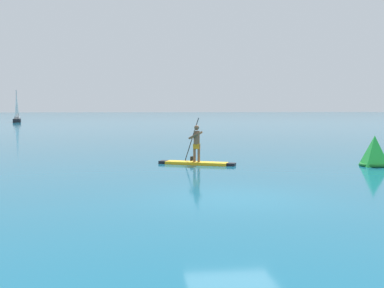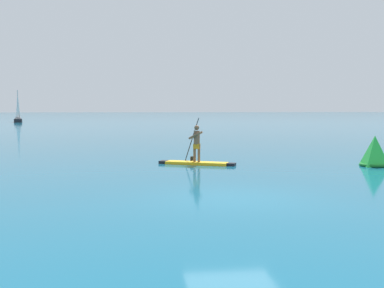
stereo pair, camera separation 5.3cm
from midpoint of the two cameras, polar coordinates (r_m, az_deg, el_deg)
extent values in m
plane|color=#145B7A|center=(13.45, 4.72, -6.20)|extent=(440.00, 440.00, 0.00)
cube|color=yellow|center=(20.93, 0.49, -2.24)|extent=(2.70, 1.69, 0.12)
cube|color=black|center=(21.42, -3.38, -2.10)|extent=(0.49, 0.54, 0.12)
cube|color=black|center=(20.55, 4.52, -2.38)|extent=(0.46, 0.48, 0.12)
cylinder|color=brown|center=(20.92, 0.21, -1.04)|extent=(0.11, 0.11, 0.75)
cylinder|color=brown|center=(20.86, 0.72, -1.06)|extent=(0.11, 0.11, 0.75)
cube|color=orange|center=(20.86, 0.47, -0.27)|extent=(0.33, 0.31, 0.22)
cylinder|color=brown|center=(20.84, 0.47, 0.76)|extent=(0.26, 0.26, 0.57)
sphere|color=brown|center=(20.81, 0.47, 1.91)|extent=(0.21, 0.21, 0.21)
cylinder|color=brown|center=(20.70, 0.21, 1.00)|extent=(0.52, 0.34, 0.37)
cylinder|color=brown|center=(20.99, 0.46, 1.05)|extent=(0.52, 0.34, 0.37)
cylinder|color=black|center=(21.34, -0.10, 0.50)|extent=(0.61, 0.30, 1.94)
cube|color=black|center=(21.42, -0.10, -1.88)|extent=(0.16, 0.22, 0.32)
pyramid|color=green|center=(21.70, 20.42, -0.75)|extent=(1.37, 1.37, 1.27)
torus|color=#167226|center=(21.76, 20.38, -2.26)|extent=(1.19, 1.19, 0.12)
cube|color=black|center=(84.60, -19.74, 2.60)|extent=(2.04, 4.85, 0.56)
cylinder|color=#B2B2B7|center=(84.58, -19.78, 4.36)|extent=(0.12, 0.12, 4.66)
pyramid|color=white|center=(84.58, -19.78, 4.25)|extent=(0.99, 1.94, 4.12)
cube|color=silver|center=(84.59, -19.75, 2.90)|extent=(1.12, 1.82, 0.33)
camera|label=1|loc=(0.03, -90.08, -0.01)|focal=45.76mm
camera|label=2|loc=(0.03, 89.92, 0.01)|focal=45.76mm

